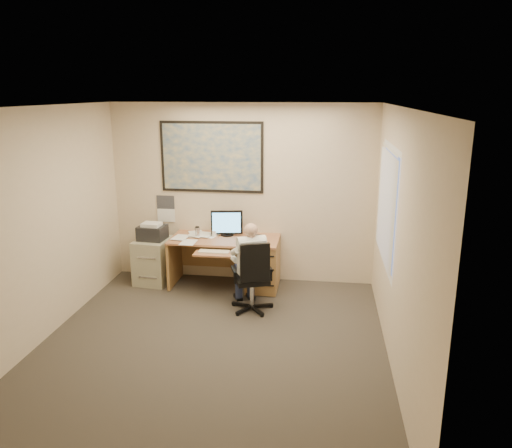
# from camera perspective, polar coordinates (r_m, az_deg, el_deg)

# --- Properties ---
(room_shell) EXTENTS (4.00, 4.50, 2.70)m
(room_shell) POSITION_cam_1_polar(r_m,az_deg,el_deg) (5.42, -5.50, -1.25)
(room_shell) COLOR #38332B
(room_shell) RESTS_ON ground
(desk) EXTENTS (1.60, 0.97, 1.13)m
(desk) POSITION_cam_1_polar(r_m,az_deg,el_deg) (7.45, -1.01, -3.97)
(desk) COLOR #AD6F4A
(desk) RESTS_ON ground
(world_map) EXTENTS (1.56, 0.03, 1.06)m
(world_map) POSITION_cam_1_polar(r_m,az_deg,el_deg) (7.54, -5.10, 7.62)
(world_map) COLOR #1E4C93
(world_map) RESTS_ON room_shell
(wall_calendar) EXTENTS (0.28, 0.01, 0.42)m
(wall_calendar) POSITION_cam_1_polar(r_m,az_deg,el_deg) (7.89, -10.27, 1.72)
(wall_calendar) COLOR white
(wall_calendar) RESTS_ON room_shell
(window_blinds) EXTENTS (0.06, 1.40, 1.30)m
(window_blinds) POSITION_cam_1_polar(r_m,az_deg,el_deg) (6.05, 14.76, 2.00)
(window_blinds) COLOR beige
(window_blinds) RESTS_ON room_shell
(filing_cabinet) EXTENTS (0.54, 0.63, 0.94)m
(filing_cabinet) POSITION_cam_1_polar(r_m,az_deg,el_deg) (7.80, -11.61, -3.68)
(filing_cabinet) COLOR #A8A487
(filing_cabinet) RESTS_ON ground
(office_chair) EXTENTS (0.75, 0.75, 0.99)m
(office_chair) POSITION_cam_1_polar(r_m,az_deg,el_deg) (6.70, -0.68, -7.59)
(office_chair) COLOR black
(office_chair) RESTS_ON ground
(person) EXTENTS (0.73, 0.83, 1.19)m
(person) POSITION_cam_1_polar(r_m,az_deg,el_deg) (6.65, -0.46, -4.90)
(person) COLOR white
(person) RESTS_ON office_chair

